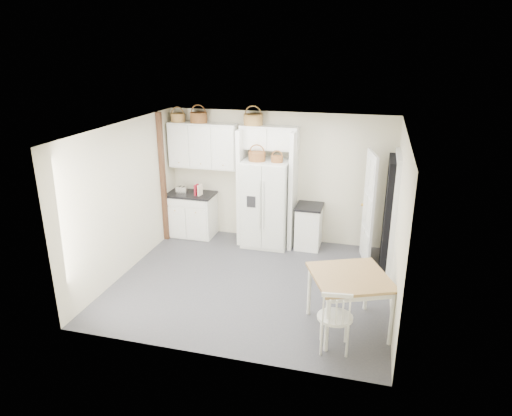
# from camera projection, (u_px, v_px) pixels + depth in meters

# --- Properties ---
(floor) EXTENTS (4.50, 4.50, 0.00)m
(floor) POSITION_uv_depth(u_px,v_px,m) (252.00, 282.00, 7.71)
(floor) COLOR #4B4B4F
(floor) RESTS_ON ground
(ceiling) EXTENTS (4.50, 4.50, 0.00)m
(ceiling) POSITION_uv_depth(u_px,v_px,m) (252.00, 129.00, 6.84)
(ceiling) COLOR white
(ceiling) RESTS_ON wall_back
(wall_back) EXTENTS (4.50, 0.00, 4.50)m
(wall_back) POSITION_uv_depth(u_px,v_px,m) (278.00, 177.00, 9.10)
(wall_back) COLOR beige
(wall_back) RESTS_ON floor
(wall_left) EXTENTS (0.00, 4.00, 4.00)m
(wall_left) POSITION_uv_depth(u_px,v_px,m) (126.00, 199.00, 7.82)
(wall_left) COLOR beige
(wall_left) RESTS_ON floor
(wall_right) EXTENTS (0.00, 4.00, 4.00)m
(wall_right) POSITION_uv_depth(u_px,v_px,m) (398.00, 223.00, 6.73)
(wall_right) COLOR beige
(wall_right) RESTS_ON floor
(refrigerator) EXTENTS (0.89, 0.72, 1.73)m
(refrigerator) POSITION_uv_depth(u_px,v_px,m) (266.00, 203.00, 8.94)
(refrigerator) COLOR silver
(refrigerator) RESTS_ON floor
(base_cab_left) EXTENTS (0.95, 0.60, 0.88)m
(base_cab_left) POSITION_uv_depth(u_px,v_px,m) (192.00, 215.00, 9.54)
(base_cab_left) COLOR white
(base_cab_left) RESTS_ON floor
(base_cab_right) EXTENTS (0.47, 0.56, 0.83)m
(base_cab_right) POSITION_uv_depth(u_px,v_px,m) (309.00, 227.00, 8.96)
(base_cab_right) COLOR white
(base_cab_right) RESTS_ON floor
(dining_table) EXTENTS (1.31, 1.31, 0.83)m
(dining_table) POSITION_uv_depth(u_px,v_px,m) (348.00, 302.00, 6.32)
(dining_table) COLOR brown
(dining_table) RESTS_ON floor
(windsor_chair) EXTENTS (0.51, 0.47, 0.95)m
(windsor_chair) POSITION_uv_depth(u_px,v_px,m) (335.00, 317.00, 5.87)
(windsor_chair) COLOR white
(windsor_chair) RESTS_ON floor
(counter_left) EXTENTS (0.99, 0.64, 0.04)m
(counter_left) POSITION_uv_depth(u_px,v_px,m) (191.00, 194.00, 9.39)
(counter_left) COLOR black
(counter_left) RESTS_ON base_cab_left
(counter_right) EXTENTS (0.51, 0.60, 0.04)m
(counter_right) POSITION_uv_depth(u_px,v_px,m) (309.00, 207.00, 8.81)
(counter_right) COLOR black
(counter_right) RESTS_ON base_cab_right
(toaster) EXTENTS (0.23, 0.14, 0.16)m
(toaster) POSITION_uv_depth(u_px,v_px,m) (182.00, 190.00, 9.32)
(toaster) COLOR silver
(toaster) RESTS_ON counter_left
(cookbook_red) EXTENTS (0.05, 0.15, 0.22)m
(cookbook_red) POSITION_uv_depth(u_px,v_px,m) (197.00, 190.00, 9.23)
(cookbook_red) COLOR #A51829
(cookbook_red) RESTS_ON counter_left
(cookbook_cream) EXTENTS (0.06, 0.15, 0.22)m
(cookbook_cream) POSITION_uv_depth(u_px,v_px,m) (200.00, 190.00, 9.21)
(cookbook_cream) COLOR beige
(cookbook_cream) RESTS_ON counter_left
(basket_upper_a) EXTENTS (0.29, 0.29, 0.16)m
(basket_upper_a) POSITION_uv_depth(u_px,v_px,m) (178.00, 118.00, 9.05)
(basket_upper_a) COLOR #A4792F
(basket_upper_a) RESTS_ON upper_cabinet
(basket_upper_b) EXTENTS (0.34, 0.34, 0.20)m
(basket_upper_b) POSITION_uv_depth(u_px,v_px,m) (199.00, 118.00, 8.94)
(basket_upper_b) COLOR brown
(basket_upper_b) RESTS_ON upper_cabinet
(basket_bridge_a) EXTENTS (0.36, 0.36, 0.21)m
(basket_bridge_a) POSITION_uv_depth(u_px,v_px,m) (253.00, 120.00, 8.67)
(basket_bridge_a) COLOR #A4792F
(basket_bridge_a) RESTS_ON bridge_cabinet
(basket_fridge_a) EXTENTS (0.32, 0.32, 0.17)m
(basket_fridge_a) POSITION_uv_depth(u_px,v_px,m) (257.00, 156.00, 8.57)
(basket_fridge_a) COLOR brown
(basket_fridge_a) RESTS_ON refrigerator
(basket_fridge_b) EXTENTS (0.22, 0.22, 0.12)m
(basket_fridge_b) POSITION_uv_depth(u_px,v_px,m) (277.00, 159.00, 8.49)
(basket_fridge_b) COLOR brown
(basket_fridge_b) RESTS_ON refrigerator
(upper_cabinet) EXTENTS (1.40, 0.34, 0.90)m
(upper_cabinet) POSITION_uv_depth(u_px,v_px,m) (204.00, 145.00, 9.11)
(upper_cabinet) COLOR white
(upper_cabinet) RESTS_ON wall_back
(bridge_cabinet) EXTENTS (1.12, 0.34, 0.45)m
(bridge_cabinet) POSITION_uv_depth(u_px,v_px,m) (269.00, 138.00, 8.71)
(bridge_cabinet) COLOR white
(bridge_cabinet) RESTS_ON wall_back
(fridge_panel_left) EXTENTS (0.08, 0.60, 2.30)m
(fridge_panel_left) POSITION_uv_depth(u_px,v_px,m) (242.00, 186.00, 9.04)
(fridge_panel_left) COLOR white
(fridge_panel_left) RESTS_ON floor
(fridge_panel_right) EXTENTS (0.08, 0.60, 2.30)m
(fridge_panel_right) POSITION_uv_depth(u_px,v_px,m) (293.00, 190.00, 8.79)
(fridge_panel_right) COLOR white
(fridge_panel_right) RESTS_ON floor
(trim_post) EXTENTS (0.09, 0.09, 2.60)m
(trim_post) POSITION_uv_depth(u_px,v_px,m) (163.00, 178.00, 9.04)
(trim_post) COLOR #3A1D0F
(trim_post) RESTS_ON floor
(doorway_void) EXTENTS (0.18, 0.85, 2.05)m
(doorway_void) POSITION_uv_depth(u_px,v_px,m) (390.00, 217.00, 7.76)
(doorway_void) COLOR black
(doorway_void) RESTS_ON floor
(door_slab) EXTENTS (0.21, 0.79, 2.05)m
(door_slab) POSITION_uv_depth(u_px,v_px,m) (368.00, 209.00, 8.15)
(door_slab) COLOR white
(door_slab) RESTS_ON floor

